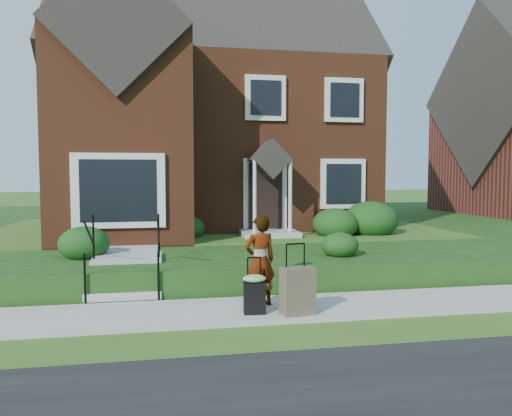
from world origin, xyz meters
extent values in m
plane|color=#2D5119|center=(0.00, 0.00, 0.00)|extent=(120.00, 120.00, 0.00)
cube|color=#9E9B93|center=(0.00, 0.00, 0.04)|extent=(60.00, 1.60, 0.08)
cube|color=#12340E|center=(4.00, 10.90, 0.30)|extent=(44.00, 20.00, 0.60)
cube|color=#9E9B93|center=(-2.50, 5.00, 0.63)|extent=(1.20, 6.00, 0.06)
cube|color=brown|center=(0.00, 10.00, 3.30)|extent=(10.00, 8.00, 5.40)
cube|color=brown|center=(-2.80, 5.20, 3.30)|extent=(3.60, 2.40, 5.40)
cube|color=silver|center=(-2.80, 4.05, 2.00)|extent=(2.20, 0.30, 1.80)
cube|color=black|center=(1.20, 5.94, 1.65)|extent=(1.00, 0.12, 2.10)
cube|color=black|center=(3.60, 5.95, 2.10)|extent=(1.40, 0.10, 1.50)
cube|color=brown|center=(3.00, 10.00, 8.20)|extent=(0.90, 0.90, 3.00)
cube|color=#9E9B93|center=(-2.50, 1.00, 0.15)|extent=(1.40, 0.30, 0.15)
cube|color=#9E9B93|center=(-2.50, 1.30, 0.30)|extent=(1.40, 0.30, 0.15)
cube|color=#9E9B93|center=(-2.50, 1.60, 0.45)|extent=(1.40, 0.30, 0.15)
cube|color=#9E9B93|center=(-2.50, 1.90, 0.60)|extent=(1.40, 0.30, 0.15)
cube|color=#9E9B93|center=(-2.50, 2.45, 0.60)|extent=(1.40, 0.80, 0.15)
cylinder|color=black|center=(-3.15, 0.85, 0.53)|extent=(0.04, 0.04, 0.90)
cylinder|color=black|center=(-3.15, 2.05, 1.13)|extent=(0.04, 0.04, 0.90)
cylinder|color=black|center=(-1.85, 0.85, 0.53)|extent=(0.04, 0.04, 0.90)
cylinder|color=black|center=(-1.85, 2.05, 1.13)|extent=(0.04, 0.04, 0.90)
ellipsoid|color=#103510|center=(-4.20, 5.38, 1.02)|extent=(1.21, 1.21, 0.85)
ellipsoid|color=#103510|center=(-1.12, 5.65, 0.95)|extent=(1.01, 1.01, 0.71)
ellipsoid|color=#103510|center=(3.10, 5.19, 1.06)|extent=(1.31, 1.31, 0.92)
ellipsoid|color=#103510|center=(4.27, 5.40, 1.16)|extent=(1.59, 1.59, 1.11)
ellipsoid|color=#103510|center=(-3.45, 2.77, 0.98)|extent=(1.08, 1.08, 0.76)
ellipsoid|color=#103510|center=(2.08, 2.00, 0.89)|extent=(0.82, 0.82, 0.58)
imported|color=#999999|center=(-0.08, 0.13, 0.88)|extent=(0.66, 0.50, 1.60)
cube|color=black|center=(-0.27, -0.38, 0.35)|extent=(0.37, 0.21, 0.53)
cylinder|color=black|center=(-0.27, -0.38, 1.01)|extent=(0.21, 0.04, 0.03)
cylinder|color=black|center=(-0.38, -0.38, 0.81)|extent=(0.02, 0.02, 0.40)
cylinder|color=black|center=(-0.16, -0.38, 0.81)|extent=(0.02, 0.02, 0.40)
cylinder|color=black|center=(-0.39, -0.38, 0.11)|extent=(0.04, 0.06, 0.06)
cylinder|color=black|center=(-0.15, -0.38, 0.11)|extent=(0.04, 0.06, 0.06)
ellipsoid|color=#83B165|center=(-0.27, -0.38, 0.68)|extent=(0.41, 0.34, 0.12)
cube|color=brown|center=(0.43, -0.54, 0.47)|extent=(0.59, 0.40, 0.79)
cylinder|color=black|center=(0.43, -0.54, 1.25)|extent=(0.33, 0.09, 0.03)
cylinder|color=black|center=(0.26, -0.54, 1.06)|extent=(0.02, 0.02, 0.38)
cylinder|color=black|center=(0.59, -0.54, 1.06)|extent=(0.02, 0.02, 0.38)
cylinder|color=black|center=(0.24, -0.54, 0.11)|extent=(0.05, 0.07, 0.06)
cylinder|color=black|center=(0.62, -0.54, 0.11)|extent=(0.05, 0.07, 0.06)
camera|label=1|loc=(-1.73, -8.41, 2.42)|focal=35.00mm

